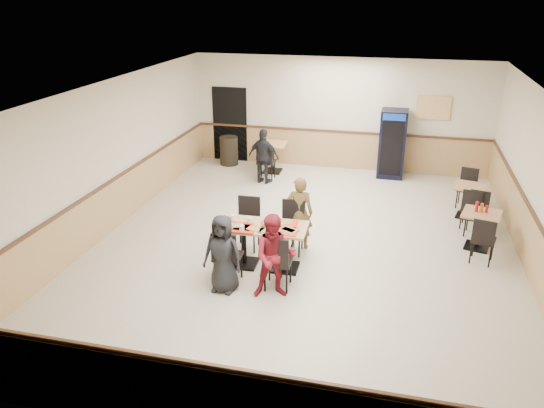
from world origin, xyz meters
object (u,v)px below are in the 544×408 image
(main_table, at_px, (264,240))
(side_table_near, at_px, (480,225))
(diner_woman_right, at_px, (275,257))
(pepsi_cooler, at_px, (392,144))
(trash_bin, at_px, (229,151))
(lone_diner, at_px, (264,157))
(diner_man_opposite, at_px, (299,213))
(diner_woman_left, at_px, (223,254))
(back_table, at_px, (272,153))
(side_table_far, at_px, (469,196))

(main_table, height_order, side_table_near, main_table)
(diner_woman_right, height_order, side_table_near, diner_woman_right)
(pepsi_cooler, height_order, trash_bin, pepsi_cooler)
(lone_diner, xyz_separation_m, pepsi_cooler, (3.12, 1.30, 0.18))
(diner_man_opposite, bearing_deg, lone_diner, -67.01)
(diner_woman_left, distance_m, diner_man_opposite, 2.06)
(trash_bin, bearing_deg, side_table_near, -31.58)
(diner_woman_right, height_order, lone_diner, diner_woman_right)
(diner_woman_left, bearing_deg, main_table, 68.05)
(main_table, distance_m, diner_woman_right, 1.00)
(diner_woman_left, distance_m, lone_diner, 5.24)
(diner_woman_right, bearing_deg, back_table, 89.24)
(diner_woman_right, xyz_separation_m, pepsi_cooler, (1.60, 6.47, 0.18))
(diner_woman_left, relative_size, side_table_near, 1.62)
(side_table_near, relative_size, pepsi_cooler, 0.46)
(trash_bin, bearing_deg, back_table, -14.63)
(diner_man_opposite, distance_m, lone_diner, 3.69)
(main_table, bearing_deg, diner_woman_left, -117.90)
(diner_man_opposite, bearing_deg, pepsi_cooler, -110.55)
(back_table, bearing_deg, main_table, -77.87)
(diner_woman_left, xyz_separation_m, diner_woman_right, (0.86, 0.03, 0.04))
(diner_man_opposite, distance_m, pepsi_cooler, 4.91)
(diner_man_opposite, xyz_separation_m, back_table, (-1.56, 4.26, -0.18))
(lone_diner, relative_size, back_table, 1.75)
(main_table, relative_size, back_table, 1.90)
(diner_man_opposite, relative_size, side_table_near, 1.73)
(diner_woman_left, height_order, pepsi_cooler, pepsi_cooler)
(side_table_far, bearing_deg, diner_woman_left, -135.39)
(main_table, xyz_separation_m, diner_woman_left, (-0.45, -0.93, 0.13))
(diner_woman_left, height_order, back_table, diner_woman_left)
(diner_woman_right, xyz_separation_m, side_table_near, (3.39, 2.59, -0.23))
(diner_man_opposite, xyz_separation_m, pepsi_cooler, (1.56, 4.65, 0.18))
(lone_diner, bearing_deg, diner_woman_left, 109.19)
(back_table, xyz_separation_m, pepsi_cooler, (3.12, 0.39, 0.35))
(diner_woman_right, relative_size, lone_diner, 1.01)
(lone_diner, relative_size, trash_bin, 1.76)
(diner_man_opposite, xyz_separation_m, side_table_near, (3.34, 0.76, -0.23))
(lone_diner, relative_size, side_table_near, 1.71)
(diner_woman_left, bearing_deg, diner_woman_right, 5.95)
(diner_woman_left, relative_size, pepsi_cooler, 0.75)
(lone_diner, bearing_deg, trash_bin, -31.29)
(pepsi_cooler, bearing_deg, diner_woman_left, -110.09)
(diner_woman_left, xyz_separation_m, diner_man_opposite, (0.90, 1.85, 0.04))
(diner_man_opposite, distance_m, side_table_near, 3.44)
(lone_diner, relative_size, pepsi_cooler, 0.79)
(side_table_near, distance_m, side_table_far, 1.53)
(diner_woman_right, relative_size, diner_man_opposite, 0.99)
(lone_diner, height_order, back_table, lone_diner)
(side_table_near, height_order, pepsi_cooler, pepsi_cooler)
(diner_woman_right, distance_m, side_table_far, 5.30)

